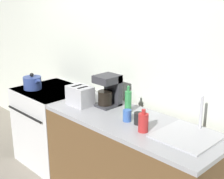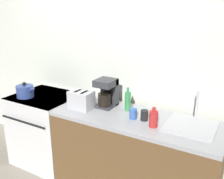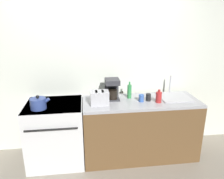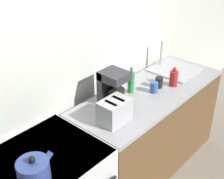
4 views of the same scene
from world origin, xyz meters
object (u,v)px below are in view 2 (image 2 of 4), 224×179
at_px(cup_blue, 133,114).
at_px(stove, 47,128).
at_px(kettle, 25,91).
at_px(toaster, 81,100).
at_px(bottle_red, 154,119).
at_px(coffee_maker, 107,92).
at_px(cup_black, 144,115).
at_px(bottle_green, 128,101).

bearing_deg(cup_blue, stove, 177.22).
relative_size(kettle, toaster, 1.03).
relative_size(bottle_red, cup_blue, 1.83).
bearing_deg(bottle_red, kettle, -179.41).
distance_m(stove, kettle, 0.55).
bearing_deg(kettle, coffee_maker, 13.85).
xyz_separation_m(toaster, coffee_maker, (0.19, 0.20, 0.06)).
bearing_deg(bottle_red, cup_black, 145.69).
distance_m(stove, coffee_maker, 1.01).
xyz_separation_m(toaster, cup_blue, (0.58, 0.03, -0.04)).
relative_size(stove, kettle, 3.52).
xyz_separation_m(coffee_maker, cup_black, (0.50, -0.14, -0.11)).
bearing_deg(kettle, cup_blue, 3.32).
distance_m(stove, bottle_green, 1.20).
distance_m(bottle_red, cup_blue, 0.24).
height_order(toaster, cup_black, toaster).
distance_m(bottle_red, cup_black, 0.15).
xyz_separation_m(bottle_green, cup_black, (0.24, -0.14, -0.05)).
bearing_deg(toaster, cup_blue, 3.30).
bearing_deg(stove, cup_blue, -2.78).
height_order(toaster, bottle_green, bottle_green).
height_order(kettle, cup_blue, kettle).
height_order(coffee_maker, bottle_green, coffee_maker).
bearing_deg(bottle_red, stove, 175.16).
bearing_deg(coffee_maker, bottle_red, -20.08).
distance_m(kettle, cup_black, 1.48).
bearing_deg(stove, kettle, -140.20).
distance_m(bottle_green, cup_black, 0.29).
bearing_deg(stove, cup_black, -1.71).
height_order(coffee_maker, cup_black, coffee_maker).
bearing_deg(toaster, coffee_maker, 45.29).
distance_m(stove, cup_blue, 1.30).
distance_m(stove, bottle_red, 1.52).
relative_size(stove, toaster, 3.62).
distance_m(toaster, bottle_red, 0.81).
bearing_deg(bottle_green, cup_blue, -49.28).
bearing_deg(bottle_green, kettle, -169.06).
height_order(bottle_red, cup_black, bottle_red).
distance_m(coffee_maker, cup_blue, 0.43).
relative_size(kettle, cup_blue, 2.51).
xyz_separation_m(stove, bottle_red, (1.43, -0.12, 0.51)).
xyz_separation_m(toaster, bottle_red, (0.81, -0.03, -0.02)).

